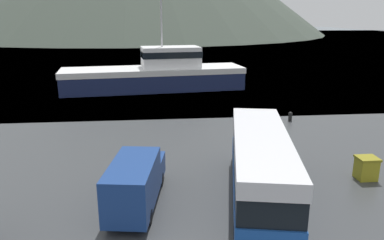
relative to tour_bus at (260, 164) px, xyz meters
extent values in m
plane|color=slate|center=(-0.71, 134.91, -1.84)|extent=(240.00, 240.00, 0.00)
cube|color=#194799|center=(0.00, -0.01, -0.90)|extent=(4.54, 10.74, 0.99)
cube|color=black|center=(0.00, -0.01, 0.16)|extent=(4.44, 10.53, 1.13)
cube|color=silver|center=(0.00, -0.01, 1.08)|extent=(4.54, 10.74, 0.71)
cube|color=black|center=(1.02, 5.13, -0.04)|extent=(2.21, 0.50, 1.53)
cylinder|color=black|center=(-0.39, 3.79, -1.39)|extent=(0.47, 0.94, 0.90)
cylinder|color=black|center=(1.81, 3.35, -1.39)|extent=(0.47, 0.94, 0.90)
cylinder|color=black|center=(-1.82, -3.38, -1.39)|extent=(0.47, 0.94, 0.90)
cylinder|color=black|center=(0.39, -3.82, -1.39)|extent=(0.47, 0.94, 0.90)
cube|color=navy|center=(-6.05, -0.73, -0.46)|extent=(2.55, 4.59, 2.06)
cube|color=navy|center=(-5.58, 2.34, -0.92)|extent=(2.17, 2.13, 1.13)
cube|color=black|center=(-5.72, 1.44, 0.00)|extent=(1.61, 0.31, 0.72)
cylinder|color=black|center=(-6.45, 2.23, -1.49)|extent=(0.32, 0.73, 0.70)
cylinder|color=black|center=(-4.78, 1.97, -1.49)|extent=(0.32, 0.73, 0.70)
cylinder|color=black|center=(-7.04, -1.59, -1.49)|extent=(0.32, 0.73, 0.70)
cylinder|color=black|center=(-5.37, -1.84, -1.49)|extent=(0.32, 0.73, 0.70)
cube|color=#19234C|center=(-5.14, 28.44, -0.52)|extent=(21.76, 7.89, 2.64)
cube|color=white|center=(-5.14, 28.44, 0.47)|extent=(21.98, 7.96, 0.66)
cube|color=white|center=(-3.03, 28.69, 2.01)|extent=(7.21, 4.57, 2.43)
cube|color=black|center=(-3.03, 28.69, 2.37)|extent=(7.35, 4.69, 0.73)
cylinder|color=#B2B2B7|center=(-4.04, 28.57, 6.71)|extent=(0.20, 0.20, 6.97)
cube|color=olive|center=(6.48, 1.65, -1.27)|extent=(1.01, 0.90, 1.14)
cube|color=olive|center=(6.48, 1.65, -0.64)|extent=(1.11, 0.99, 0.13)
cube|color=#19234C|center=(1.34, 38.86, -1.44)|extent=(7.91, 6.16, 0.81)
cylinder|color=black|center=(6.41, 13.34, -1.58)|extent=(0.31, 0.31, 0.53)
sphere|color=black|center=(6.41, 13.34, -1.22)|extent=(0.35, 0.35, 0.35)
camera|label=1|loc=(-4.93, -16.33, 6.93)|focal=35.00mm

